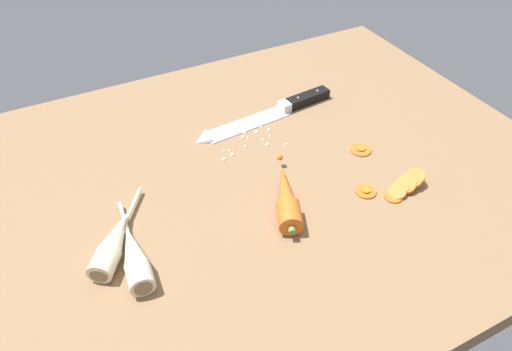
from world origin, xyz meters
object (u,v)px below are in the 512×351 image
(chefs_knife, at_px, (263,116))
(parsnip_mid_left, at_px, (114,243))
(carrot_slice_stray_mid, at_px, (366,191))
(whole_carrot, at_px, (286,197))
(carrot_slice_stray_near, at_px, (361,149))
(carrot_slice_stack, at_px, (405,185))
(parsnip_front, at_px, (134,256))

(chefs_knife, bearing_deg, parsnip_mid_left, -150.33)
(chefs_knife, relative_size, carrot_slice_stray_mid, 9.08)
(whole_carrot, relative_size, parsnip_mid_left, 1.04)
(chefs_knife, bearing_deg, carrot_slice_stray_near, -57.25)
(parsnip_mid_left, xyz_separation_m, carrot_slice_stray_near, (0.52, 0.03, -0.02))
(carrot_slice_stack, bearing_deg, parsnip_front, 173.20)
(carrot_slice_stack, height_order, carrot_slice_stray_near, carrot_slice_stack)
(chefs_knife, relative_size, carrot_slice_stray_near, 8.20)
(whole_carrot, height_order, parsnip_mid_left, whole_carrot)
(whole_carrot, bearing_deg, parsnip_front, -178.82)
(parsnip_mid_left, bearing_deg, chefs_knife, 29.67)
(whole_carrot, relative_size, parsnip_front, 0.92)
(carrot_slice_stray_mid, bearing_deg, parsnip_mid_left, 170.53)
(parsnip_mid_left, bearing_deg, carrot_slice_stack, -11.10)
(whole_carrot, height_order, carrot_slice_stack, whole_carrot)
(whole_carrot, height_order, parsnip_front, whole_carrot)
(whole_carrot, distance_m, parsnip_mid_left, 0.30)
(carrot_slice_stack, xyz_separation_m, carrot_slice_stray_mid, (-0.07, 0.03, -0.01))
(carrot_slice_stray_near, bearing_deg, parsnip_front, -171.57)
(carrot_slice_stray_mid, bearing_deg, parsnip_front, 175.65)
(parsnip_front, bearing_deg, carrot_slice_stack, -6.80)
(parsnip_mid_left, xyz_separation_m, carrot_slice_stray_mid, (0.45, -0.08, -0.02))
(parsnip_mid_left, distance_m, carrot_slice_stray_mid, 0.46)
(whole_carrot, height_order, carrot_slice_stray_near, whole_carrot)
(parsnip_front, relative_size, carrot_slice_stray_mid, 5.36)
(whole_carrot, xyz_separation_m, carrot_slice_stray_mid, (0.15, -0.04, -0.02))
(parsnip_front, distance_m, carrot_slice_stray_mid, 0.43)
(parsnip_mid_left, height_order, carrot_slice_stray_near, parsnip_mid_left)
(parsnip_front, xyz_separation_m, carrot_slice_stray_mid, (0.43, -0.03, -0.02))
(parsnip_front, height_order, carrot_slice_stray_mid, parsnip_front)
(carrot_slice_stray_mid, bearing_deg, chefs_knife, 100.84)
(parsnip_front, height_order, carrot_slice_stack, parsnip_front)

